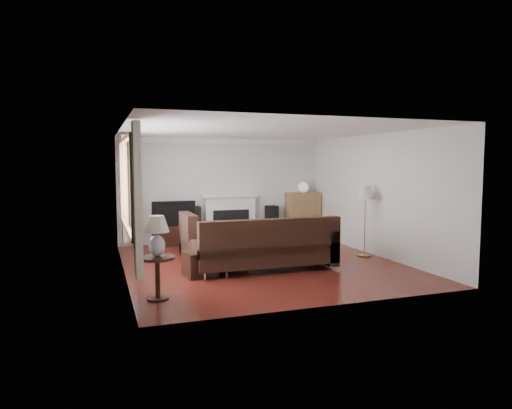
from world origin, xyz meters
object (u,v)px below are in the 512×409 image
object	(u,v)px
floor_lamp	(365,221)
coffee_table	(247,242)
sectional_sofa	(264,245)
bookshelf	(303,215)
side_table	(158,278)
tv_stand	(173,235)

from	to	relation	value
floor_lamp	coffee_table	bearing A→B (deg)	150.60
coffee_table	floor_lamp	bearing A→B (deg)	-15.94
sectional_sofa	floor_lamp	size ratio (longest dim) A/B	1.91
bookshelf	coffee_table	size ratio (longest dim) A/B	1.07
bookshelf	coffee_table	bearing A→B (deg)	-144.89
side_table	tv_stand	bearing A→B (deg)	78.13
bookshelf	side_table	world-z (taller)	bookshelf
sectional_sofa	floor_lamp	xyz separation A→B (m)	(2.34, 0.41, 0.28)
floor_lamp	side_table	world-z (taller)	floor_lamp
tv_stand	sectional_sofa	world-z (taller)	sectional_sofa
bookshelf	floor_lamp	distance (m)	2.60
coffee_table	sectional_sofa	bearing A→B (deg)	-83.72
tv_stand	coffee_table	world-z (taller)	tv_stand
tv_stand	floor_lamp	size ratio (longest dim) A/B	0.65
coffee_table	side_table	xyz separation A→B (m)	(-2.23, -2.84, 0.09)
sectional_sofa	side_table	xyz separation A→B (m)	(-2.03, -1.23, -0.14)
tv_stand	side_table	bearing A→B (deg)	-101.87
tv_stand	sectional_sofa	bearing A→B (deg)	-68.97
tv_stand	sectional_sofa	distance (m)	3.20
sectional_sofa	coffee_table	distance (m)	1.64
bookshelf	sectional_sofa	size ratio (longest dim) A/B	0.42
tv_stand	coffee_table	bearing A→B (deg)	-45.31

